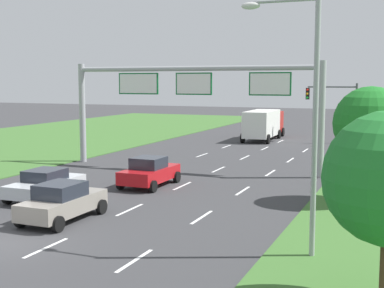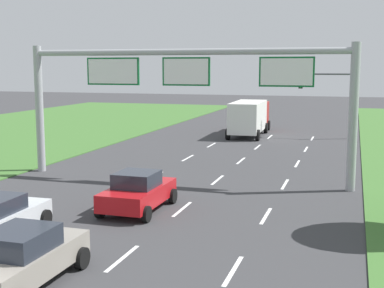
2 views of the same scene
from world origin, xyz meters
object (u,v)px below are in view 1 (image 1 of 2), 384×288
sign_gantry (192,94)px  roadside_tree_mid (370,124)px  car_mid_lane (149,172)px  box_truck (264,123)px  car_near_red (62,202)px  car_lead_silver (46,184)px  street_lamp (304,103)px  traffic_light_mast (335,102)px

sign_gantry → roadside_tree_mid: size_ratio=3.10×
car_mid_lane → box_truck: size_ratio=0.48×
car_mid_lane → car_near_red: bearing=-89.5°
box_truck → car_lead_silver: bearing=-97.6°
car_lead_silver → street_lamp: street_lamp is taller
sign_gantry → roadside_tree_mid: (11.50, -5.96, -1.14)m
car_lead_silver → car_mid_lane: (3.33, 4.77, 0.06)m
car_lead_silver → box_truck: 30.47m
car_near_red → car_mid_lane: 7.99m
sign_gantry → car_near_red: bearing=-90.1°
roadside_tree_mid → street_lamp: bearing=-99.3°
box_truck → traffic_light_mast: bearing=-1.5°
box_truck → street_lamp: (10.27, -34.28, 3.45)m
street_lamp → traffic_light_mast: bearing=95.8°
traffic_light_mast → car_near_red: bearing=-101.1°
car_mid_lane → sign_gantry: size_ratio=0.24×
car_lead_silver → roadside_tree_mid: size_ratio=0.81×
box_truck → street_lamp: 35.96m
box_truck → street_lamp: size_ratio=1.01×
car_lead_silver → sign_gantry: bearing=71.6°
car_near_red → box_truck: (-0.21, 33.52, 0.82)m
car_near_red → car_lead_silver: car_near_red is taller
car_mid_lane → traffic_light_mast: 26.57m
car_near_red → roadside_tree_mid: bearing=35.9°
car_mid_lane → street_lamp: 14.00m
box_truck → roadside_tree_mid: size_ratio=1.55×
car_mid_lane → roadside_tree_mid: 11.91m
car_mid_lane → sign_gantry: 7.45m
car_mid_lane → sign_gantry: sign_gantry is taller
car_lead_silver → sign_gantry: 12.21m
car_lead_silver → car_mid_lane: size_ratio=1.09×
street_lamp → car_mid_lane: bearing=138.9°
box_truck → traffic_light_mast: 7.16m
car_mid_lane → roadside_tree_mid: bearing=1.7°
car_mid_lane → street_lamp: size_ratio=0.48×
box_truck → car_near_red: bearing=-91.4°
box_truck → roadside_tree_mid: (11.74, -25.29, 2.17)m
car_near_red → roadside_tree_mid: roadside_tree_mid is taller
sign_gantry → traffic_light_mast: (6.57, 19.36, -1.07)m
traffic_light_mast → street_lamp: size_ratio=0.66×
car_lead_silver → car_mid_lane: car_mid_lane is taller
roadside_tree_mid → box_truck: bearing=114.9°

